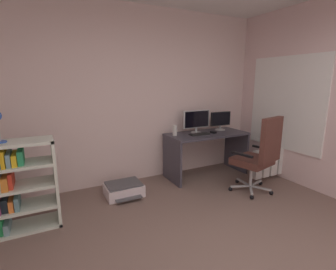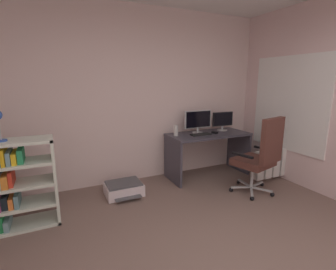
{
  "view_description": "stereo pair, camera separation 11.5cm",
  "coord_description": "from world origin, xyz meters",
  "px_view_note": "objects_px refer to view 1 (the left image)",
  "views": [
    {
      "loc": [
        -1.31,
        -1.1,
        1.61
      ],
      "look_at": [
        0.26,
        1.97,
        0.85
      ],
      "focal_mm": 26.73,
      "sensor_mm": 36.0,
      "label": 1
    },
    {
      "loc": [
        -1.2,
        -1.15,
        1.61
      ],
      "look_at": [
        0.26,
        1.97,
        0.85
      ],
      "focal_mm": 26.73,
      "sensor_mm": 36.0,
      "label": 2
    }
  ],
  "objects_px": {
    "monitor_main": "(196,120)",
    "monitor_secondary": "(221,120)",
    "keyboard": "(200,134)",
    "desktop_speaker": "(175,131)",
    "office_chair": "(260,154)",
    "printer": "(124,189)",
    "radiator": "(276,161)",
    "desk": "(207,145)",
    "computer_mouse": "(213,132)",
    "bookshelf": "(13,187)"
  },
  "relations": [
    {
      "from": "monitor_main",
      "to": "radiator",
      "type": "relative_size",
      "value": 0.5
    },
    {
      "from": "office_chair",
      "to": "radiator",
      "type": "relative_size",
      "value": 1.14
    },
    {
      "from": "bookshelf",
      "to": "office_chair",
      "type": "bearing_deg",
      "value": -9.6
    },
    {
      "from": "monitor_secondary",
      "to": "desktop_speaker",
      "type": "height_order",
      "value": "monitor_secondary"
    },
    {
      "from": "desk",
      "to": "office_chair",
      "type": "height_order",
      "value": "office_chair"
    },
    {
      "from": "desk",
      "to": "radiator",
      "type": "distance_m",
      "value": 1.19
    },
    {
      "from": "monitor_secondary",
      "to": "office_chair",
      "type": "bearing_deg",
      "value": -96.59
    },
    {
      "from": "desk",
      "to": "printer",
      "type": "height_order",
      "value": "desk"
    },
    {
      "from": "keyboard",
      "to": "desktop_speaker",
      "type": "height_order",
      "value": "desktop_speaker"
    },
    {
      "from": "bookshelf",
      "to": "printer",
      "type": "height_order",
      "value": "bookshelf"
    },
    {
      "from": "desk",
      "to": "keyboard",
      "type": "distance_m",
      "value": 0.29
    },
    {
      "from": "computer_mouse",
      "to": "desk",
      "type": "bearing_deg",
      "value": 138.2
    },
    {
      "from": "monitor_main",
      "to": "monitor_secondary",
      "type": "height_order",
      "value": "monitor_main"
    },
    {
      "from": "office_chair",
      "to": "radiator",
      "type": "height_order",
      "value": "office_chair"
    },
    {
      "from": "office_chair",
      "to": "bookshelf",
      "type": "distance_m",
      "value": 3.09
    },
    {
      "from": "computer_mouse",
      "to": "desktop_speaker",
      "type": "relative_size",
      "value": 0.59
    },
    {
      "from": "desktop_speaker",
      "to": "printer",
      "type": "distance_m",
      "value": 1.2
    },
    {
      "from": "monitor_main",
      "to": "monitor_secondary",
      "type": "distance_m",
      "value": 0.51
    },
    {
      "from": "computer_mouse",
      "to": "printer",
      "type": "height_order",
      "value": "computer_mouse"
    },
    {
      "from": "desk",
      "to": "keyboard",
      "type": "bearing_deg",
      "value": -164.63
    },
    {
      "from": "office_chair",
      "to": "bookshelf",
      "type": "relative_size",
      "value": 1.14
    },
    {
      "from": "monitor_secondary",
      "to": "printer",
      "type": "xyz_separation_m",
      "value": [
        -1.88,
        -0.25,
        -0.84
      ]
    },
    {
      "from": "desktop_speaker",
      "to": "office_chair",
      "type": "height_order",
      "value": "office_chair"
    },
    {
      "from": "desktop_speaker",
      "to": "bookshelf",
      "type": "height_order",
      "value": "bookshelf"
    },
    {
      "from": "desktop_speaker",
      "to": "printer",
      "type": "relative_size",
      "value": 0.33
    },
    {
      "from": "keyboard",
      "to": "printer",
      "type": "bearing_deg",
      "value": -177.38
    },
    {
      "from": "radiator",
      "to": "office_chair",
      "type": "bearing_deg",
      "value": -157.51
    },
    {
      "from": "radiator",
      "to": "computer_mouse",
      "type": "bearing_deg",
      "value": 146.7
    },
    {
      "from": "monitor_main",
      "to": "monitor_secondary",
      "type": "xyz_separation_m",
      "value": [
        0.51,
        0.0,
        -0.03
      ]
    },
    {
      "from": "desk",
      "to": "computer_mouse",
      "type": "relative_size",
      "value": 13.65
    },
    {
      "from": "monitor_main",
      "to": "keyboard",
      "type": "height_order",
      "value": "monitor_main"
    },
    {
      "from": "office_chair",
      "to": "desk",
      "type": "bearing_deg",
      "value": 104.96
    },
    {
      "from": "computer_mouse",
      "to": "office_chair",
      "type": "relative_size",
      "value": 0.09
    },
    {
      "from": "bookshelf",
      "to": "printer",
      "type": "distance_m",
      "value": 1.38
    },
    {
      "from": "desktop_speaker",
      "to": "radiator",
      "type": "xyz_separation_m",
      "value": [
        1.55,
        -0.7,
        -0.54
      ]
    },
    {
      "from": "office_chair",
      "to": "printer",
      "type": "relative_size",
      "value": 2.19
    },
    {
      "from": "monitor_secondary",
      "to": "office_chair",
      "type": "relative_size",
      "value": 0.35
    },
    {
      "from": "computer_mouse",
      "to": "bookshelf",
      "type": "bearing_deg",
      "value": 173.28
    },
    {
      "from": "monitor_main",
      "to": "printer",
      "type": "xyz_separation_m",
      "value": [
        -1.37,
        -0.25,
        -0.87
      ]
    },
    {
      "from": "keyboard",
      "to": "radiator",
      "type": "xyz_separation_m",
      "value": [
        1.16,
        -0.58,
        -0.46
      ]
    },
    {
      "from": "monitor_secondary",
      "to": "computer_mouse",
      "type": "height_order",
      "value": "monitor_secondary"
    },
    {
      "from": "monitor_main",
      "to": "printer",
      "type": "relative_size",
      "value": 0.97
    },
    {
      "from": "monitor_secondary",
      "to": "bookshelf",
      "type": "relative_size",
      "value": 0.4
    },
    {
      "from": "bookshelf",
      "to": "monitor_main",
      "type": "bearing_deg",
      "value": 11.3
    },
    {
      "from": "monitor_secondary",
      "to": "bookshelf",
      "type": "xyz_separation_m",
      "value": [
        -3.17,
        -0.53,
        -0.42
      ]
    },
    {
      "from": "keyboard",
      "to": "desk",
      "type": "bearing_deg",
      "value": 14.53
    },
    {
      "from": "monitor_main",
      "to": "radiator",
      "type": "xyz_separation_m",
      "value": [
        1.12,
        -0.74,
        -0.67
      ]
    },
    {
      "from": "radiator",
      "to": "desktop_speaker",
      "type": "bearing_deg",
      "value": 155.85
    },
    {
      "from": "bookshelf",
      "to": "radiator",
      "type": "height_order",
      "value": "bookshelf"
    },
    {
      "from": "monitor_main",
      "to": "desktop_speaker",
      "type": "bearing_deg",
      "value": -173.79
    }
  ]
}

